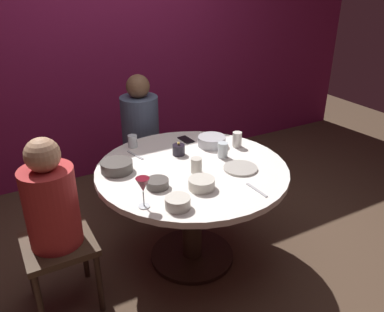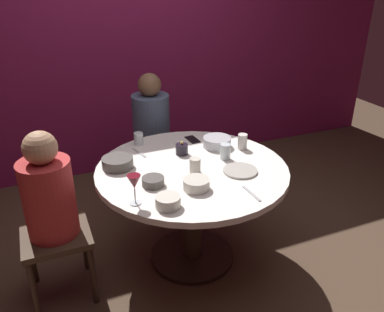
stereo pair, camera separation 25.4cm
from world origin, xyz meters
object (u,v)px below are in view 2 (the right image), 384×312
cup_by_left_diner (242,142)px  cell_phone (193,139)px  dinner_plate (240,171)px  bowl_serving_large (217,142)px  candle_holder (182,149)px  seated_diner_left (49,200)px  cup_by_right_diner (225,152)px  bowl_small_white (168,201)px  bowl_rice_portion (153,181)px  bowl_sauce_side (196,184)px  cup_near_candle (195,165)px  cup_center_front (139,139)px  seated_diner_back (151,125)px  wine_glass (134,183)px  dining_table (192,189)px  bowl_salad_center (118,163)px

cup_by_left_diner → cell_phone: bearing=133.2°
dinner_plate → cell_phone: dinner_plate is taller
bowl_serving_large → candle_holder: bearing=-175.8°
seated_diner_left → cup_by_right_diner: 1.16m
bowl_small_white → bowl_rice_portion: 0.26m
seated_diner_left → candle_holder: bearing=13.1°
bowl_sauce_side → bowl_rice_portion: bowl_sauce_side is taller
cup_near_candle → cup_by_right_diner: cup_by_right_diner is taller
candle_holder → cup_center_front: 0.36m
bowl_sauce_side → cup_near_candle: (0.07, 0.19, 0.02)m
bowl_rice_portion → seated_diner_left: bearing=167.5°
seated_diner_back → cup_near_candle: (-0.01, -0.97, 0.07)m
seated_diner_back → bowl_serving_large: 0.72m
wine_glass → cup_center_front: (0.24, 0.78, -0.08)m
dining_table → bowl_sauce_side: bowl_sauce_side is taller
dining_table → bowl_salad_center: size_ratio=6.19×
bowl_rice_portion → cup_center_front: 0.63m
seated_diner_back → bowl_serving_large: (0.29, -0.66, 0.06)m
cell_phone → cup_by_left_diner: bearing=129.5°
seated_diner_back → bowl_serving_large: bearing=24.1°
seated_diner_back → bowl_sauce_side: 1.16m
dining_table → bowl_salad_center: (-0.45, 0.18, 0.20)m
seated_diner_left → seated_diner_back: bearing=44.8°
dinner_plate → bowl_rice_portion: bowl_rice_portion is taller
bowl_rice_portion → cup_near_candle: (0.30, 0.06, 0.02)m
bowl_serving_large → cup_by_right_diner: (-0.04, -0.20, 0.02)m
cell_phone → cup_near_candle: bearing=65.2°
seated_diner_left → cup_near_candle: bearing=-4.9°
bowl_serving_large → bowl_salad_center: size_ratio=1.00×
bowl_small_white → cup_by_right_diner: 0.70m
cup_by_left_diner → bowl_small_white: bearing=-145.4°
candle_holder → bowl_sauce_side: bearing=-101.4°
candle_holder → wine_glass: size_ratio=0.55×
bowl_sauce_side → cup_by_right_diner: (0.34, 0.30, 0.02)m
dining_table → cup_by_left_diner: 0.51m
cell_phone → cup_near_candle: size_ratio=1.44×
wine_glass → seated_diner_back: bearing=68.7°
seated_diner_back → bowl_salad_center: 0.84m
candle_holder → bowl_sauce_side: (-0.10, -0.48, -0.01)m
wine_glass → bowl_serving_large: (0.75, 0.52, -0.09)m
bowl_small_white → bowl_rice_portion: bearing=90.7°
wine_glass → bowl_serving_large: size_ratio=0.86×
bowl_small_white → cup_by_right_diner: bearing=36.6°
wine_glass → bowl_rice_portion: bearing=45.9°
candle_holder → cup_near_candle: cup_near_candle is taller
wine_glass → cup_by_left_diner: size_ratio=1.59×
candle_holder → cup_by_right_diner: bearing=-36.8°
wine_glass → bowl_sauce_side: size_ratio=1.11×
seated_diner_left → bowl_rice_portion: 0.61m
bowl_serving_large → bowl_sauce_side: 0.63m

